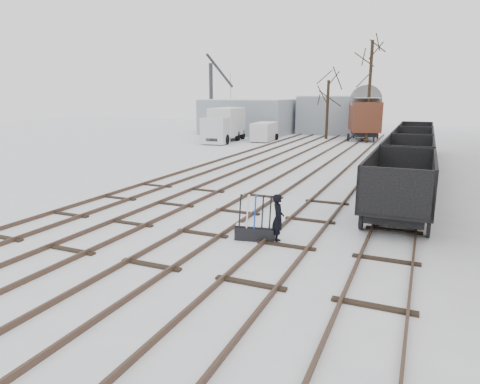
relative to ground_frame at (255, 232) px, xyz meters
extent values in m
plane|color=white|center=(-1.87, -0.19, -0.28)|extent=(120.00, 120.00, 0.00)
cube|color=black|center=(-8.59, 13.81, -0.21)|extent=(0.07, 52.00, 0.15)
cube|color=black|center=(-7.15, 13.81, -0.21)|extent=(0.07, 52.00, 0.15)
cube|color=black|center=(-7.87, 1.81, -0.26)|extent=(1.90, 0.20, 0.08)
cube|color=black|center=(-5.59, 13.81, -0.21)|extent=(0.07, 52.00, 0.15)
cube|color=black|center=(-4.15, 13.81, -0.21)|extent=(0.07, 52.00, 0.15)
cube|color=black|center=(-4.87, 1.81, -0.26)|extent=(1.90, 0.20, 0.08)
cube|color=black|center=(-2.59, 13.81, -0.21)|extent=(0.07, 52.00, 0.15)
cube|color=black|center=(-1.15, 13.81, -0.21)|extent=(0.07, 52.00, 0.15)
cube|color=black|center=(-1.87, 1.81, -0.26)|extent=(1.90, 0.20, 0.08)
cube|color=black|center=(0.41, 13.81, -0.21)|extent=(0.07, 52.00, 0.15)
cube|color=black|center=(1.85, 13.81, -0.21)|extent=(0.07, 52.00, 0.15)
cube|color=black|center=(1.13, 1.81, -0.26)|extent=(1.90, 0.20, 0.08)
cube|color=black|center=(3.41, 13.81, -0.21)|extent=(0.07, 52.00, 0.15)
cube|color=black|center=(4.85, 13.81, -0.21)|extent=(0.07, 52.00, 0.15)
cube|color=black|center=(4.13, 1.81, -0.26)|extent=(1.90, 0.20, 0.08)
cube|color=gray|center=(-14.87, 35.81, 1.72)|extent=(10.00, 8.00, 4.00)
cube|color=white|center=(-14.87, 35.81, 3.77)|extent=(9.80, 7.84, 0.10)
cube|color=gray|center=(-5.87, 39.81, 1.92)|extent=(7.00, 6.00, 4.40)
cube|color=white|center=(-5.87, 39.81, 4.17)|extent=(6.86, 5.88, 0.10)
cube|color=black|center=(0.00, 0.00, -0.06)|extent=(1.35, 0.63, 0.44)
cube|color=black|center=(0.00, 0.00, 0.18)|extent=(1.33, 0.51, 0.06)
cube|color=white|center=(0.00, 0.00, 0.22)|extent=(1.28, 0.47, 0.03)
cylinder|color=black|center=(-0.49, -0.08, 0.67)|extent=(0.10, 0.32, 1.08)
cylinder|color=silver|center=(-0.25, -0.04, 0.67)|extent=(0.10, 0.32, 1.08)
cylinder|color=#0D37AB|center=(0.00, 0.00, 0.67)|extent=(0.10, 0.32, 1.08)
cylinder|color=black|center=(0.25, 0.04, 0.67)|extent=(0.10, 0.32, 1.08)
cylinder|color=black|center=(0.49, 0.08, 0.67)|extent=(0.10, 0.32, 1.08)
imported|color=black|center=(0.75, 0.10, 0.52)|extent=(0.58, 0.69, 1.60)
cube|color=black|center=(4.13, 4.48, 0.36)|extent=(1.91, 5.26, 0.40)
cube|color=black|center=(4.13, 4.48, 0.56)|extent=(2.39, 5.98, 0.12)
cube|color=black|center=(2.98, 4.48, 1.36)|extent=(0.10, 5.98, 1.59)
cube|color=black|center=(5.28, 4.48, 1.36)|extent=(0.10, 5.98, 1.59)
cube|color=white|center=(4.13, 4.48, 0.66)|extent=(2.15, 5.74, 0.06)
cylinder|color=black|center=(3.03, 2.56, 0.06)|extent=(0.12, 0.70, 0.70)
cylinder|color=black|center=(5.23, 6.39, 0.06)|extent=(0.12, 0.70, 0.70)
cube|color=black|center=(4.13, 10.88, 0.36)|extent=(1.91, 5.26, 0.40)
cube|color=black|center=(4.13, 10.88, 0.56)|extent=(2.39, 5.98, 0.12)
cube|color=black|center=(2.98, 10.88, 1.36)|extent=(0.10, 5.98, 1.59)
cube|color=black|center=(5.28, 10.88, 1.36)|extent=(0.10, 5.98, 1.59)
cube|color=white|center=(4.13, 10.88, 0.66)|extent=(2.15, 5.74, 0.06)
cylinder|color=black|center=(3.03, 8.96, 0.06)|extent=(0.12, 0.70, 0.70)
cylinder|color=black|center=(5.23, 12.79, 0.06)|extent=(0.12, 0.70, 0.70)
cube|color=black|center=(4.13, 17.28, 0.36)|extent=(1.91, 5.26, 0.40)
cube|color=black|center=(4.13, 17.28, 0.56)|extent=(2.39, 5.98, 0.12)
cube|color=black|center=(2.98, 17.28, 1.36)|extent=(0.10, 5.98, 1.59)
cube|color=black|center=(5.28, 17.28, 1.36)|extent=(0.10, 5.98, 1.59)
cube|color=white|center=(4.13, 17.28, 0.66)|extent=(2.15, 5.74, 0.06)
cylinder|color=black|center=(3.03, 15.36, 0.06)|extent=(0.12, 0.70, 0.70)
cylinder|color=black|center=(5.23, 19.19, 0.06)|extent=(0.12, 0.70, 0.70)
cube|color=black|center=(4.13, 23.68, 0.36)|extent=(1.91, 5.26, 0.40)
cube|color=black|center=(4.13, 23.68, 0.56)|extent=(2.39, 5.98, 0.12)
cube|color=black|center=(2.98, 23.68, 1.36)|extent=(0.10, 5.98, 1.59)
cube|color=black|center=(5.28, 23.68, 1.36)|extent=(0.10, 5.98, 1.59)
cube|color=white|center=(4.13, 23.68, 0.66)|extent=(2.15, 5.74, 0.06)
cylinder|color=black|center=(3.03, 21.76, 0.06)|extent=(0.12, 0.70, 0.70)
cylinder|color=black|center=(5.23, 25.59, 0.06)|extent=(0.12, 0.70, 0.70)
cube|color=black|center=(-1.09, 33.60, 0.46)|extent=(3.33, 5.38, 0.45)
cube|color=#482315|center=(-1.09, 33.60, 2.16)|extent=(4.02, 6.18, 2.96)
cube|color=white|center=(-1.09, 33.60, 4.04)|extent=(3.69, 5.84, 0.05)
cylinder|color=black|center=(-2.34, 31.78, 0.11)|extent=(0.14, 0.80, 0.80)
cylinder|color=black|center=(0.16, 35.42, 0.11)|extent=(0.14, 0.80, 0.80)
cube|color=black|center=(-13.72, 26.56, 0.25)|extent=(1.91, 7.42, 0.29)
cube|color=silver|center=(-13.72, 23.85, 1.02)|extent=(2.50, 2.16, 2.41)
cube|color=silver|center=(-13.72, 27.33, 1.65)|extent=(2.92, 5.24, 2.70)
cube|color=white|center=(-13.72, 27.33, 3.02)|extent=(2.86, 5.14, 0.04)
cylinder|color=black|center=(-14.78, 24.05, 0.20)|extent=(0.29, 0.97, 0.97)
cylinder|color=black|center=(-12.66, 29.26, 0.20)|extent=(0.29, 0.97, 0.97)
cube|color=silver|center=(-10.27, 28.69, 0.68)|extent=(2.16, 4.36, 1.73)
cube|color=white|center=(-10.27, 28.69, 1.56)|extent=(2.10, 4.26, 0.04)
cylinder|color=black|center=(-11.13, 27.35, 0.05)|extent=(0.21, 0.67, 0.67)
cylinder|color=black|center=(-9.40, 30.04, 0.05)|extent=(0.21, 0.67, 0.67)
cube|color=#2D2D32|center=(-18.70, 33.39, 0.12)|extent=(2.13, 2.13, 0.82)
cylinder|color=#2D2D32|center=(-18.70, 33.39, 3.79)|extent=(0.45, 0.45, 8.15)
cylinder|color=#2D2D32|center=(-18.70, 35.23, 7.05)|extent=(1.23, 5.15, 3.76)
cylinder|color=black|center=(-18.70, 37.36, 4.61)|extent=(0.04, 0.04, 4.58)
cylinder|color=black|center=(-4.87, 33.13, 2.76)|extent=(0.30, 0.30, 6.10)
cylinder|color=black|center=(-0.49, 31.17, 4.53)|extent=(0.30, 0.30, 9.63)
camera|label=1|loc=(4.86, -12.46, 4.41)|focal=32.00mm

